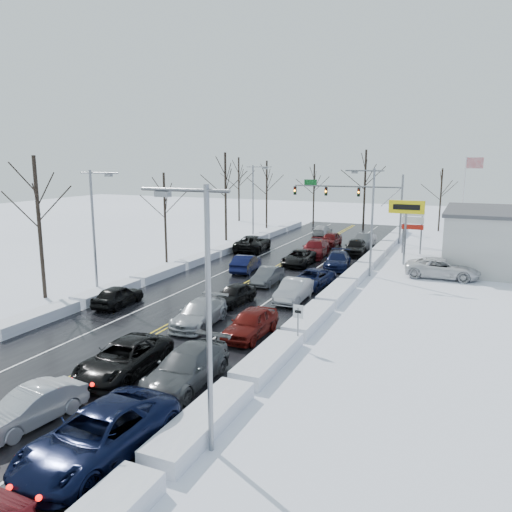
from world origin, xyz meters
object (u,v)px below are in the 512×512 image
at_px(traffic_signal_mast, 358,195).
at_px(flagpole, 465,193).
at_px(tires_plus_sign, 406,211).
at_px(oncoming_car_0, 246,271).

xyz_separation_m(traffic_signal_mast, flagpole, (11.72, 2.01, 0.45)).
xyz_separation_m(tires_plus_sign, flagpole, (4.67, 14.01, 0.93)).
relative_size(traffic_signal_mast, oncoming_car_0, 2.92).
height_order(tires_plus_sign, oncoming_car_0, tires_plus_sign).
height_order(traffic_signal_mast, flagpole, flagpole).
xyz_separation_m(traffic_signal_mast, tires_plus_sign, (7.05, -12.00, -0.49)).
bearing_deg(oncoming_car_0, tires_plus_sign, -151.96).
bearing_deg(traffic_signal_mast, oncoming_car_0, -104.35).
bearing_deg(tires_plus_sign, traffic_signal_mast, 120.46).
relative_size(tires_plus_sign, oncoming_car_0, 1.32).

